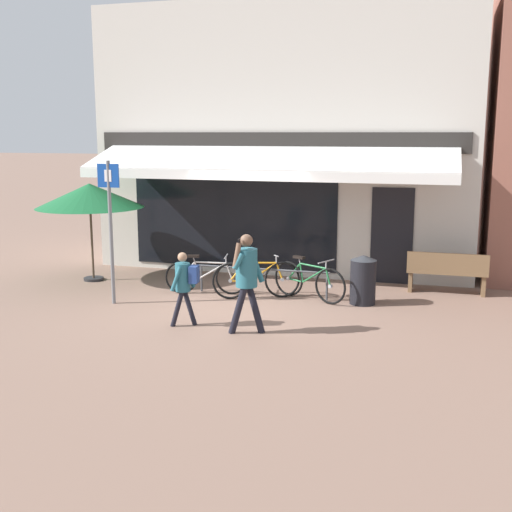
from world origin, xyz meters
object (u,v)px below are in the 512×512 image
at_px(bicycle_silver, 206,277).
at_px(litter_bin, 363,279).
at_px(pedestrian_child, 185,280).
at_px(park_bench, 447,272).
at_px(bicycle_green, 309,281).
at_px(pedestrian_adult, 247,273).
at_px(parking_sign, 110,218).
at_px(bicycle_orange, 256,279).
at_px(cafe_parasol, 90,196).

relative_size(bicycle_silver, litter_bin, 1.76).
distance_m(bicycle_silver, litter_bin, 3.18).
height_order(pedestrian_child, park_bench, pedestrian_child).
height_order(bicycle_green, litter_bin, litter_bin).
bearing_deg(pedestrian_adult, bicycle_silver, -50.76).
distance_m(bicycle_green, parking_sign, 4.02).
relative_size(bicycle_silver, bicycle_orange, 1.00).
xyz_separation_m(bicycle_orange, pedestrian_child, (-0.64, -2.16, 0.42)).
bearing_deg(cafe_parasol, litter_bin, -3.36).
bearing_deg(bicycle_green, pedestrian_adult, -78.19).
xyz_separation_m(bicycle_silver, bicycle_green, (2.12, 0.12, 0.02)).
bearing_deg(park_bench, bicycle_green, -154.18).
bearing_deg(bicycle_orange, litter_bin, -19.44).
xyz_separation_m(bicycle_green, parking_sign, (-3.58, -1.32, 1.28)).
height_order(bicycle_green, pedestrian_adult, pedestrian_adult).
relative_size(bicycle_green, pedestrian_adult, 0.95).
bearing_deg(park_bench, pedestrian_adult, -130.99).
bearing_deg(bicycle_orange, park_bench, -1.89).
bearing_deg(parking_sign, bicycle_orange, 25.14).
relative_size(pedestrian_child, parking_sign, 0.47).
height_order(pedestrian_child, litter_bin, pedestrian_child).
relative_size(bicycle_silver, bicycle_green, 1.07).
bearing_deg(park_bench, litter_bin, -140.71).
xyz_separation_m(pedestrian_child, parking_sign, (-1.90, 0.97, 0.86)).
height_order(pedestrian_child, parking_sign, parking_sign).
distance_m(bicycle_silver, pedestrian_adult, 2.83).
height_order(bicycle_green, park_bench, park_bench).
bearing_deg(bicycle_orange, pedestrian_adult, -100.55).
relative_size(pedestrian_adult, pedestrian_child, 1.29).
bearing_deg(bicycle_silver, park_bench, 4.68).
relative_size(pedestrian_adult, litter_bin, 1.74).
distance_m(bicycle_green, litter_bin, 1.06).
distance_m(bicycle_orange, pedestrian_adult, 2.39).
bearing_deg(cafe_parasol, park_bench, 6.92).
bearing_deg(parking_sign, park_bench, 22.70).
xyz_separation_m(bicycle_orange, parking_sign, (-2.53, -1.19, 1.28)).
xyz_separation_m(litter_bin, parking_sign, (-4.64, -1.31, 1.18)).
bearing_deg(pedestrian_adult, park_bench, -126.20).
relative_size(pedestrian_child, park_bench, 0.81).
distance_m(pedestrian_child, park_bench, 5.59).
height_order(bicycle_silver, pedestrian_adult, pedestrian_adult).
distance_m(bicycle_green, pedestrian_adult, 2.53).
bearing_deg(bicycle_green, pedestrian_child, -101.39).
bearing_deg(litter_bin, bicycle_green, 179.66).
relative_size(bicycle_green, litter_bin, 1.65).
relative_size(parking_sign, park_bench, 1.72).
relative_size(bicycle_silver, cafe_parasol, 0.72).
distance_m(pedestrian_adult, litter_bin, 2.93).
bearing_deg(bicycle_green, bicycle_silver, -151.90).
bearing_deg(parking_sign, pedestrian_adult, -19.46).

